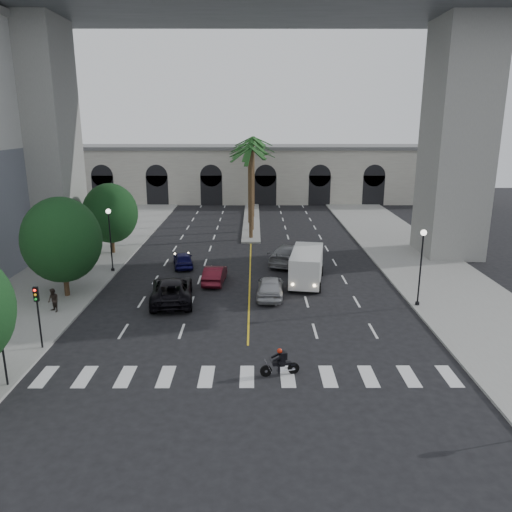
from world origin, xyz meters
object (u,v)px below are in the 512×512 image
at_px(car_d, 289,254).
at_px(motorcycle_rider, 281,363).
at_px(lamp_post_left_far, 110,235).
at_px(car_c, 172,290).
at_px(car_a, 270,287).
at_px(lamp_post_right, 421,261).
at_px(car_e, 183,260).
at_px(cargo_van, 307,266).
at_px(traffic_signal_far, 38,307).
at_px(car_b, 215,274).
at_px(traffic_signal_near, 1,339).
at_px(pedestrian_b, 53,300).

bearing_deg(car_d, motorcycle_rider, 105.90).
xyz_separation_m(lamp_post_left_far, car_c, (6.03, -6.90, -2.38)).
height_order(car_a, car_c, car_c).
distance_m(lamp_post_right, car_c, 16.97).
distance_m(motorcycle_rider, car_c, 12.59).
xyz_separation_m(car_e, cargo_van, (10.15, -4.46, 0.76)).
xyz_separation_m(lamp_post_right, traffic_signal_far, (-22.70, -6.50, -0.71)).
height_order(traffic_signal_far, car_a, traffic_signal_far).
bearing_deg(car_b, car_e, -51.19).
xyz_separation_m(traffic_signal_far, car_b, (8.59, 11.72, -1.82)).
distance_m(traffic_signal_far, car_e, 17.11).
bearing_deg(car_e, car_c, 81.19).
relative_size(car_b, car_d, 0.72).
bearing_deg(lamp_post_right, traffic_signal_near, -155.18).
distance_m(lamp_post_right, cargo_van, 8.87).
xyz_separation_m(lamp_post_left_far, pedestrian_b, (-1.29, -9.18, -2.29)).
bearing_deg(car_e, car_b, 113.53).
xyz_separation_m(motorcycle_rider, pedestrian_b, (-14.38, 8.15, 0.28)).
bearing_deg(traffic_signal_near, lamp_post_right, 24.82).
relative_size(lamp_post_left_far, car_c, 0.89).
xyz_separation_m(car_c, cargo_van, (9.75, 4.02, 0.59)).
xyz_separation_m(car_b, car_c, (-2.66, -4.12, 0.15)).
distance_m(traffic_signal_near, car_b, 18.01).
bearing_deg(car_c, pedestrian_b, 10.28).
bearing_deg(motorcycle_rider, lamp_post_right, 32.64).
height_order(lamp_post_left_far, car_c, lamp_post_left_far).
bearing_deg(motorcycle_rider, traffic_signal_far, 156.51).
xyz_separation_m(car_c, car_e, (-0.40, 8.48, -0.18)).
bearing_deg(lamp_post_left_far, car_a, -25.01).
relative_size(motorcycle_rider, car_d, 0.34).
bearing_deg(motorcycle_rider, car_a, 79.73).
bearing_deg(lamp_post_left_far, pedestrian_b, -98.03).
xyz_separation_m(car_d, cargo_van, (0.99, -5.51, 0.58)).
distance_m(car_c, cargo_van, 10.57).
bearing_deg(car_b, car_d, -134.67).
relative_size(lamp_post_left_far, traffic_signal_near, 1.47).
bearing_deg(car_b, motorcycle_rider, 110.56).
bearing_deg(car_b, lamp_post_right, 163.47).
bearing_deg(traffic_signal_near, traffic_signal_far, 90.00).
height_order(lamp_post_left_far, motorcycle_rider, lamp_post_left_far).
distance_m(traffic_signal_near, car_a, 17.96).
height_order(lamp_post_left_far, car_a, lamp_post_left_far).
distance_m(traffic_signal_near, traffic_signal_far, 4.00).
bearing_deg(traffic_signal_near, car_e, 74.60).
height_order(lamp_post_left_far, lamp_post_right, same).
relative_size(lamp_post_left_far, car_d, 0.91).
distance_m(lamp_post_right, pedestrian_b, 24.23).
bearing_deg(pedestrian_b, lamp_post_right, 40.36).
height_order(lamp_post_right, car_e, lamp_post_right).
bearing_deg(motorcycle_rider, car_d, 73.90).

